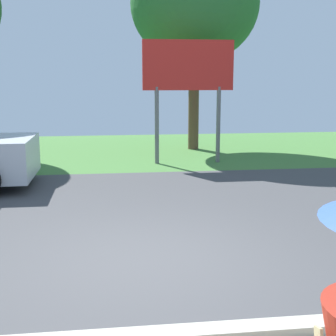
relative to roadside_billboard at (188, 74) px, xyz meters
name	(u,v)px	position (x,y,z in m)	size (l,w,h in m)	color
ground_plane	(137,206)	(-1.75, -4.31, -2.60)	(40.00, 22.00, 0.20)	#424244
roadside_billboard	(188,74)	(0.00, 0.00, 0.00)	(2.60, 0.12, 3.50)	slate
tree_left_far	(195,5)	(0.64, 2.60, 2.26)	(4.24, 4.24, 6.75)	brown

